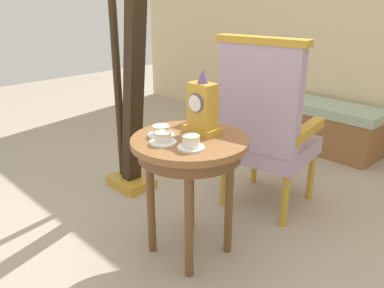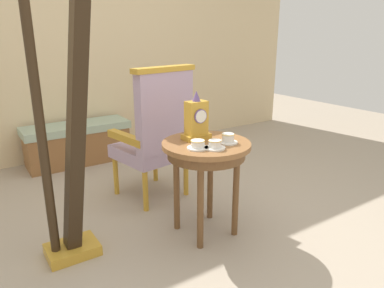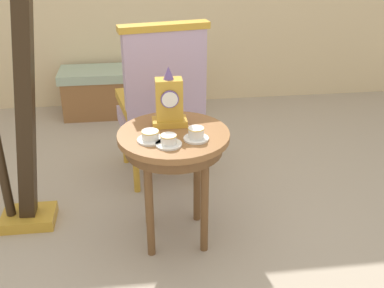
{
  "view_description": "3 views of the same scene",
  "coord_description": "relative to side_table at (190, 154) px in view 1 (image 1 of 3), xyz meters",
  "views": [
    {
      "loc": [
        1.44,
        -1.33,
        1.37
      ],
      "look_at": [
        0.02,
        0.05,
        0.62
      ],
      "focal_mm": 37.45,
      "sensor_mm": 36.0,
      "label": 1
    },
    {
      "loc": [
        -1.31,
        -1.9,
        1.39
      ],
      "look_at": [
        0.03,
        0.12,
        0.64
      ],
      "focal_mm": 33.79,
      "sensor_mm": 36.0,
      "label": 2
    },
    {
      "loc": [
        -0.12,
        -2.25,
        1.73
      ],
      "look_at": [
        0.16,
        -0.04,
        0.62
      ],
      "focal_mm": 43.4,
      "sensor_mm": 36.0,
      "label": 3
    }
  ],
  "objects": [
    {
      "name": "ground_plane",
      "position": [
        -0.06,
        0.01,
        -0.59
      ],
      "size": [
        10.0,
        10.0,
        0.0
      ],
      "primitive_type": "plane",
      "color": "tan"
    },
    {
      "name": "armchair",
      "position": [
        -0.02,
        0.68,
        0.0
      ],
      "size": [
        0.62,
        0.61,
        1.14
      ],
      "color": "#B299B7",
      "rests_on": "ground"
    },
    {
      "name": "teacup_right",
      "position": [
        -0.04,
        -0.15,
        0.12
      ],
      "size": [
        0.14,
        0.14,
        0.06
      ],
      "color": "white",
      "rests_on": "side_table"
    },
    {
      "name": "window_bench",
      "position": [
        -0.32,
        1.96,
        -0.37
      ],
      "size": [
        1.12,
        0.4,
        0.44
      ],
      "color": "#9EB299",
      "rests_on": "ground"
    },
    {
      "name": "harp",
      "position": [
        -0.86,
        0.24,
        0.15
      ],
      "size": [
        0.4,
        0.24,
        1.83
      ],
      "color": "gold",
      "rests_on": "ground"
    },
    {
      "name": "side_table",
      "position": [
        0.0,
        0.0,
        0.0
      ],
      "size": [
        0.6,
        0.6,
        0.68
      ],
      "color": "brown",
      "rests_on": "ground"
    },
    {
      "name": "teacup_center",
      "position": [
        0.11,
        -0.1,
        0.12
      ],
      "size": [
        0.13,
        0.13,
        0.07
      ],
      "color": "white",
      "rests_on": "side_table"
    },
    {
      "name": "mantel_clock",
      "position": [
        -0.01,
        0.1,
        0.23
      ],
      "size": [
        0.19,
        0.11,
        0.34
      ],
      "color": "gold",
      "rests_on": "side_table"
    },
    {
      "name": "teacup_left",
      "position": [
        -0.13,
        -0.08,
        0.12
      ],
      "size": [
        0.14,
        0.14,
        0.06
      ],
      "color": "white",
      "rests_on": "side_table"
    }
  ]
}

